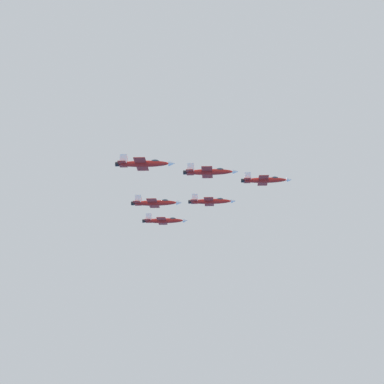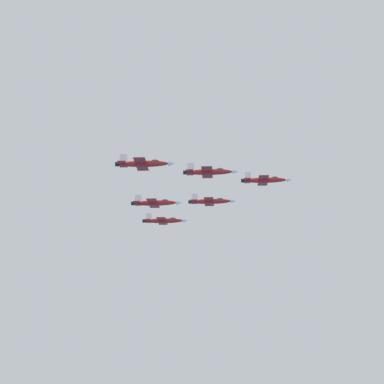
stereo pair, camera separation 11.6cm
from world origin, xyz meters
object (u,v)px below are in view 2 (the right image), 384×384
Objects in this scene: jet_lead at (265,180)px; jet_right_wingman at (210,172)px; jet_slot_rear at (155,203)px; jet_left_wingman at (211,201)px; jet_right_outer at (144,164)px; jet_left_outer at (164,221)px.

jet_lead is 24.21m from jet_right_wingman.
jet_slot_rear is at bearing 139.82° from jet_right_wingman.
jet_right_outer is (-14.18, 48.22, -3.16)m from jet_left_wingman.
jet_right_outer is (4.94, 23.57, -2.95)m from jet_right_wingman.
jet_lead is at bearing -40.61° from jet_left_outer.
jet_lead is 48.42m from jet_left_outer.
jet_right_wingman is 1.00× the size of jet_slot_rear.
jet_right_wingman is at bearing 39.82° from jet_right_outer.
jet_left_outer is 31.29m from jet_slot_rear.
jet_left_wingman is 31.20m from jet_right_wingman.
jet_lead reaches higher than jet_right_outer.
jet_lead is 0.97× the size of jet_left_outer.
jet_left_outer is at bearing 90.95° from jet_slot_rear.
jet_left_wingman is at bearing 90.18° from jet_right_wingman.
jet_right_outer is at bearing -138.93° from jet_lead.
jet_left_outer is at bearing 140.34° from jet_lead.
jet_lead is at bearing 39.82° from jet_right_outer.
jet_right_wingman is (4.94, 23.57, -2.51)m from jet_lead.
jet_lead reaches higher than jet_right_wingman.
jet_left_outer reaches higher than jet_right_outer.
jet_lead is 1.01× the size of jet_right_outer.
jet_left_wingman is 1.01× the size of jet_slot_rear.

